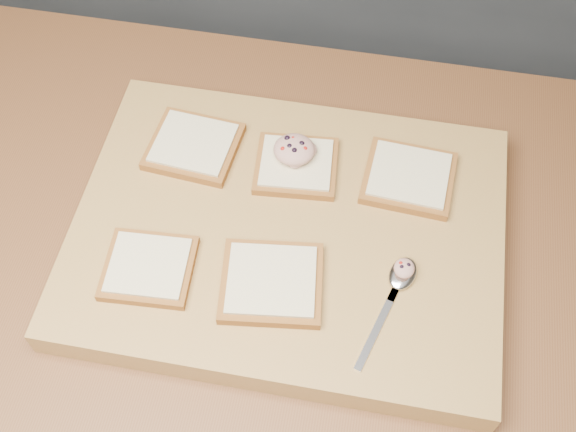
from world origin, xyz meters
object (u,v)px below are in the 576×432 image
(cutting_board, at_px, (288,234))
(tuna_salad_dollop, at_px, (294,149))
(bread_far_center, at_px, (296,165))
(spoon, at_px, (399,281))

(cutting_board, relative_size, tuna_salad_dollop, 9.88)
(tuna_salad_dollop, bearing_deg, cutting_board, -84.24)
(bread_far_center, height_order, tuna_salad_dollop, tuna_salad_dollop)
(bread_far_center, distance_m, spoon, 0.22)
(tuna_salad_dollop, bearing_deg, spoon, -45.19)
(spoon, bearing_deg, cutting_board, 158.44)
(cutting_board, bearing_deg, bread_far_center, 93.49)
(cutting_board, relative_size, bread_far_center, 4.74)
(cutting_board, distance_m, tuna_salad_dollop, 0.12)
(spoon, bearing_deg, bread_far_center, 135.83)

